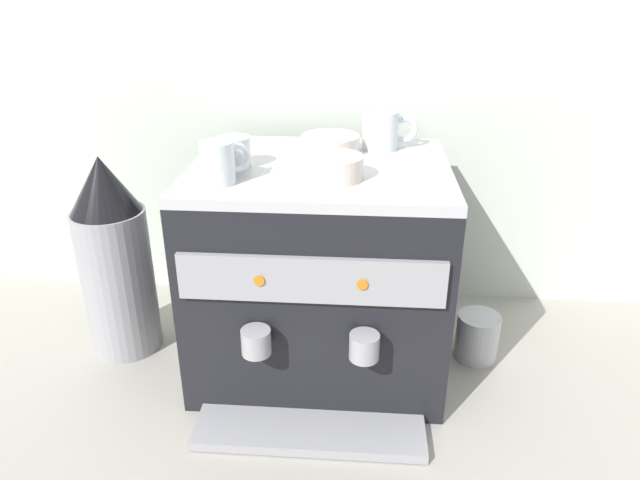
# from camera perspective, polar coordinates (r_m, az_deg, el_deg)

# --- Properties ---
(ground_plane) EXTENTS (4.00, 4.00, 0.00)m
(ground_plane) POSITION_cam_1_polar(r_m,az_deg,el_deg) (1.39, 0.00, -11.23)
(ground_plane) COLOR #9E998E
(tiled_backsplash_wall) EXTENTS (2.80, 0.03, 0.93)m
(tiled_backsplash_wall) POSITION_cam_1_polar(r_m,az_deg,el_deg) (1.49, 0.95, 10.98)
(tiled_backsplash_wall) COLOR silver
(tiled_backsplash_wall) RESTS_ON ground_plane
(espresso_machine) EXTENTS (0.53, 0.54, 0.47)m
(espresso_machine) POSITION_cam_1_polar(r_m,az_deg,el_deg) (1.27, -0.02, -2.82)
(espresso_machine) COLOR black
(espresso_machine) RESTS_ON ground_plane
(ceramic_cup_0) EXTENTS (0.12, 0.08, 0.08)m
(ceramic_cup_0) POSITION_cam_1_polar(r_m,az_deg,el_deg) (1.29, 6.24, 10.80)
(ceramic_cup_0) COLOR silver
(ceramic_cup_0) RESTS_ON espresso_machine
(ceramic_cup_1) EXTENTS (0.06, 0.10, 0.06)m
(ceramic_cup_1) POSITION_cam_1_polar(r_m,az_deg,el_deg) (1.16, -8.51, 8.56)
(ceramic_cup_1) COLOR silver
(ceramic_cup_1) RESTS_ON espresso_machine
(ceramic_cup_2) EXTENTS (0.09, 0.09, 0.08)m
(ceramic_cup_2) POSITION_cam_1_polar(r_m,az_deg,el_deg) (1.08, -9.93, 7.62)
(ceramic_cup_2) COLOR silver
(ceramic_cup_2) RESTS_ON espresso_machine
(ceramic_bowl_0) EXTENTS (0.13, 0.13, 0.04)m
(ceramic_bowl_0) POSITION_cam_1_polar(r_m,az_deg,el_deg) (1.26, 1.03, 9.45)
(ceramic_bowl_0) COLOR beige
(ceramic_bowl_0) RESTS_ON espresso_machine
(ceramic_bowl_1) EXTENTS (0.11, 0.11, 0.04)m
(ceramic_bowl_1) POSITION_cam_1_polar(r_m,az_deg,el_deg) (1.09, 1.53, 7.18)
(ceramic_bowl_1) COLOR beige
(ceramic_bowl_1) RESTS_ON espresso_machine
(coffee_grinder) EXTENTS (0.16, 0.16, 0.47)m
(coffee_grinder) POSITION_cam_1_polar(r_m,az_deg,el_deg) (1.39, -19.69, -1.82)
(coffee_grinder) COLOR #939399
(coffee_grinder) RESTS_ON ground_plane
(milk_pitcher) EXTENTS (0.10, 0.10, 0.11)m
(milk_pitcher) POSITION_cam_1_polar(r_m,az_deg,el_deg) (1.40, 15.33, -9.21)
(milk_pitcher) COLOR #B7B7BC
(milk_pitcher) RESTS_ON ground_plane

